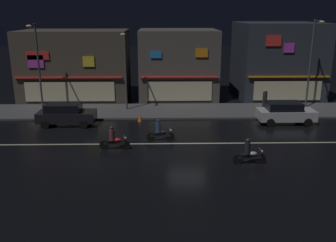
{
  "coord_description": "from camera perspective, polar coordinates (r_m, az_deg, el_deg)",
  "views": [
    {
      "loc": [
        -1.75,
        -22.69,
        8.32
      ],
      "look_at": [
        -1.22,
        2.09,
        0.93
      ],
      "focal_mm": 39.44,
      "sensor_mm": 36.0,
      "label": 1
    }
  ],
  "objects": [
    {
      "name": "lane_divider_stripe",
      "position": [
        24.22,
        2.99,
        -3.49
      ],
      "size": [
        31.6,
        0.16,
        0.01
      ],
      "primitive_type": "cube",
      "color": "beige",
      "rests_on": "ground"
    },
    {
      "name": "traffic_cone",
      "position": [
        29.03,
        -4.37,
        0.47
      ],
      "size": [
        0.36,
        0.36,
        0.55
      ],
      "primitive_type": "cone",
      "color": "orange",
      "rests_on": "ground"
    },
    {
      "name": "streetlamp_west",
      "position": [
        32.87,
        -19.55,
        8.83
      ],
      "size": [
        0.44,
        1.64,
        7.25
      ],
      "color": "#47494C",
      "rests_on": "sidewalk_far"
    },
    {
      "name": "parked_car_near_kerb",
      "position": [
        28.91,
        -15.5,
        1.06
      ],
      "size": [
        4.3,
        1.98,
        1.67
      ],
      "rotation": [
        0.0,
        0.0,
        3.14
      ],
      "color": "black",
      "rests_on": "ground"
    },
    {
      "name": "motorcycle_following",
      "position": [
        21.33,
        12.37,
        -4.92
      ],
      "size": [
        1.9,
        0.6,
        1.52
      ],
      "rotation": [
        0.0,
        0.0,
        3.02
      ],
      "color": "black",
      "rests_on": "ground"
    },
    {
      "name": "sidewalk_far",
      "position": [
        31.84,
        1.96,
        1.58
      ],
      "size": [
        33.26,
        4.79,
        0.14
      ],
      "primitive_type": "cube",
      "color": "#4C4C4F",
      "rests_on": "ground"
    },
    {
      "name": "storefront_left_block",
      "position": [
        36.66,
        1.54,
        8.76
      ],
      "size": [
        7.44,
        6.5,
        6.64
      ],
      "color": "#56514C",
      "rests_on": "ground"
    },
    {
      "name": "motorcycle_lead",
      "position": [
        24.48,
        -1.3,
        -1.7
      ],
      "size": [
        1.9,
        0.6,
        1.52
      ],
      "rotation": [
        0.0,
        0.0,
        -0.05
      ],
      "color": "black",
      "rests_on": "ground"
    },
    {
      "name": "motorcycle_trailing_far",
      "position": [
        23.25,
        -8.4,
        -2.89
      ],
      "size": [
        1.9,
        0.6,
        1.52
      ],
      "rotation": [
        0.0,
        0.0,
        3.0
      ],
      "color": "black",
      "rests_on": "ground"
    },
    {
      "name": "storefront_right_block",
      "position": [
        39.16,
        16.42,
        9.07
      ],
      "size": [
        7.82,
        8.09,
        7.28
      ],
      "color": "#2D333D",
      "rests_on": "ground"
    },
    {
      "name": "ground_plane",
      "position": [
        24.23,
        2.99,
        -3.5
      ],
      "size": [
        140.0,
        140.0,
        0.0
      ],
      "primitive_type": "plane",
      "color": "black"
    },
    {
      "name": "parked_car_trailing",
      "position": [
        29.73,
        17.68,
        1.29
      ],
      "size": [
        4.3,
        1.98,
        1.67
      ],
      "rotation": [
        0.0,
        0.0,
        3.14
      ],
      "color": "silver",
      "rests_on": "ground"
    },
    {
      "name": "streetlamp_mid",
      "position": [
        31.35,
        -6.64,
        8.71
      ],
      "size": [
        0.44,
        1.64,
        6.61
      ],
      "color": "#47494C",
      "rests_on": "sidewalk_far"
    },
    {
      "name": "storefront_center_block",
      "position": [
        37.46,
        -14.06,
        8.41
      ],
      "size": [
        10.14,
        6.36,
        6.6
      ],
      "color": "#4C443A",
      "rests_on": "ground"
    },
    {
      "name": "streetlamp_east",
      "position": [
        34.17,
        21.35,
        9.17
      ],
      "size": [
        0.44,
        1.64,
        7.54
      ],
      "color": "#47494C",
      "rests_on": "sidewalk_far"
    },
    {
      "name": "pedestrian_on_sidewalk",
      "position": [
        33.15,
        14.73,
        3.17
      ],
      "size": [
        0.38,
        0.38,
        1.73
      ],
      "rotation": [
        0.0,
        0.0,
        2.94
      ],
      "color": "#232328",
      "rests_on": "sidewalk_far"
    }
  ]
}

